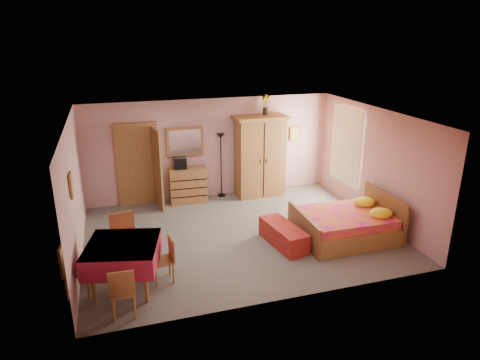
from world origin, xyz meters
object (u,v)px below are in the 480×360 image
object	(u,v)px
chair_south	(123,290)
floor_lamp	(221,165)
chair_east	(162,260)
sunflower_vase	(266,105)
chest_of_drawers	(188,185)
bed	(345,218)
chair_north	(126,242)
dining_table	(124,266)
wardrobe	(260,156)
chair_west	(77,269)
wall_mirror	(185,142)
stereo	(180,163)
bench	(283,235)

from	to	relation	value
chair_south	floor_lamp	bearing A→B (deg)	60.05
chair_east	sunflower_vase	bearing A→B (deg)	-46.45
chest_of_drawers	chair_south	size ratio (longest dim) A/B	1.11
bed	chair_north	xyz separation A→B (m)	(-4.49, 0.14, 0.05)
dining_table	chair_south	bearing A→B (deg)	-94.77
floor_lamp	wardrobe	world-z (taller)	wardrobe
chair_west	chest_of_drawers	bearing A→B (deg)	151.60
bed	wall_mirror	bearing A→B (deg)	132.07
chair_north	chair_east	xyz separation A→B (m)	(0.57, -0.69, -0.10)
floor_lamp	dining_table	xyz separation A→B (m)	(-2.70, -3.76, -0.43)
bed	dining_table	bearing A→B (deg)	-171.30
stereo	chair_east	size ratio (longest dim) A/B	0.39
sunflower_vase	chair_east	world-z (taller)	sunflower_vase
dining_table	chair_east	xyz separation A→B (m)	(0.65, 0.05, -0.02)
wardrobe	chair_south	bearing A→B (deg)	-133.02
wall_mirror	stereo	size ratio (longest dim) A/B	2.97
chest_of_drawers	stereo	xyz separation A→B (m)	(-0.17, 0.06, 0.59)
wall_mirror	sunflower_vase	bearing A→B (deg)	-4.35
dining_table	bench	bearing A→B (deg)	11.99
chair_north	bench	bearing A→B (deg)	166.93
wardrobe	chest_of_drawers	bearing A→B (deg)	176.22
chair_north	stereo	bearing A→B (deg)	-129.53
wall_mirror	chair_west	distance (m)	4.67
floor_lamp	bed	world-z (taller)	floor_lamp
stereo	chair_south	xyz separation A→B (m)	(-1.67, -4.41, -0.61)
chair_south	chair_east	size ratio (longest dim) A/B	1.05
bed	chair_east	distance (m)	3.96
wardrobe	dining_table	distance (m)	5.17
wardrobe	chair_west	world-z (taller)	wardrobe
wall_mirror	chair_south	world-z (taller)	wall_mirror
chair_east	wall_mirror	bearing A→B (deg)	-21.25
chair_south	chair_north	xyz separation A→B (m)	(0.14, 1.47, 0.08)
chest_of_drawers	sunflower_vase	xyz separation A→B (m)	(2.11, 0.04, 1.96)
wall_mirror	bench	distance (m)	3.71
chair_east	dining_table	bearing A→B (deg)	89.75
floor_lamp	chair_east	distance (m)	4.26
chair_west	dining_table	bearing A→B (deg)	92.83
floor_lamp	bench	distance (m)	3.19
wall_mirror	chair_west	xyz separation A→B (m)	(-2.53, -3.78, -1.08)
bed	chair_south	distance (m)	4.82
sunflower_vase	dining_table	xyz separation A→B (m)	(-3.89, -3.66, -1.98)
bed	wardrobe	bearing A→B (deg)	107.61
chest_of_drawers	chair_east	world-z (taller)	chest_of_drawers
wall_mirror	chair_north	world-z (taller)	wall_mirror
chest_of_drawers	wardrobe	distance (m)	2.03
stereo	chair_north	distance (m)	3.36
stereo	bed	size ratio (longest dim) A/B	0.16
sunflower_vase	stereo	bearing A→B (deg)	179.65
chest_of_drawers	bed	world-z (taller)	bed
chest_of_drawers	bed	bearing A→B (deg)	-44.15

